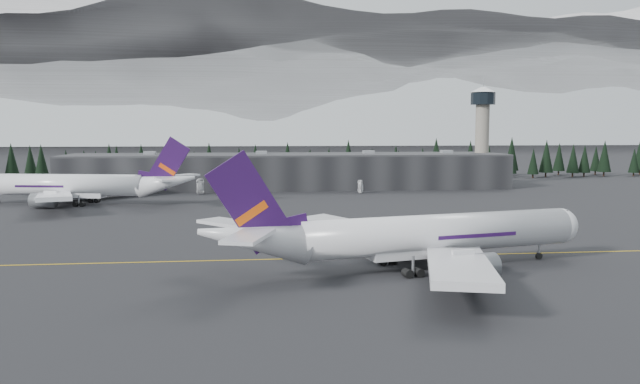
{
  "coord_description": "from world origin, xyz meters",
  "views": [
    {
      "loc": [
        -13.91,
        -104.8,
        21.7
      ],
      "look_at": [
        0.0,
        20.0,
        9.0
      ],
      "focal_mm": 35.0,
      "sensor_mm": 36.0,
      "label": 1
    }
  ],
  "objects": [
    {
      "name": "taxiline",
      "position": [
        0.0,
        -2.0,
        0.01
      ],
      "size": [
        400.0,
        0.4,
        0.02
      ],
      "primitive_type": "cube",
      "color": "gold",
      "rests_on": "ground"
    },
    {
      "name": "mountain_ridge",
      "position": [
        0.0,
        1000.0,
        0.0
      ],
      "size": [
        4400.0,
        900.0,
        420.0
      ],
      "primitive_type": null,
      "color": "white",
      "rests_on": "ground"
    },
    {
      "name": "control_tower",
      "position": [
        75.0,
        128.0,
        23.41
      ],
      "size": [
        10.0,
        10.0,
        37.7
      ],
      "color": "gray",
      "rests_on": "ground"
    },
    {
      "name": "jet_parked",
      "position": [
        -62.43,
        80.26,
        5.53
      ],
      "size": [
        66.06,
        60.4,
        19.63
      ],
      "rotation": [
        0.0,
        0.0,
        2.94
      ],
      "color": "white",
      "rests_on": "ground"
    },
    {
      "name": "treeline",
      "position": [
        0.0,
        162.0,
        7.5
      ],
      "size": [
        360.0,
        20.0,
        15.0
      ],
      "primitive_type": "cube",
      "color": "black",
      "rests_on": "ground"
    },
    {
      "name": "gse_vehicle_a",
      "position": [
        -30.75,
        105.45,
        0.74
      ],
      "size": [
        2.97,
        5.55,
        1.48
      ],
      "primitive_type": "imported",
      "rotation": [
        0.0,
        0.0,
        0.1
      ],
      "color": "silver",
      "rests_on": "ground"
    },
    {
      "name": "gse_vehicle_b",
      "position": [
        23.18,
        102.7,
        0.78
      ],
      "size": [
        4.85,
        4.0,
        1.56
      ],
      "primitive_type": "imported",
      "rotation": [
        0.0,
        0.0,
        -1.01
      ],
      "color": "silver",
      "rests_on": "ground"
    },
    {
      "name": "jet_main",
      "position": [
        9.97,
        -12.27,
        5.31
      ],
      "size": [
        63.14,
        57.66,
        18.82
      ],
      "rotation": [
        0.0,
        0.0,
        0.22
      ],
      "color": "silver",
      "rests_on": "ground"
    },
    {
      "name": "terminal",
      "position": [
        0.0,
        125.0,
        6.3
      ],
      "size": [
        160.0,
        30.0,
        12.6
      ],
      "color": "black",
      "rests_on": "ground"
    },
    {
      "name": "ground",
      "position": [
        0.0,
        0.0,
        0.0
      ],
      "size": [
        1400.0,
        1400.0,
        0.0
      ],
      "primitive_type": "plane",
      "color": "black",
      "rests_on": "ground"
    }
  ]
}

